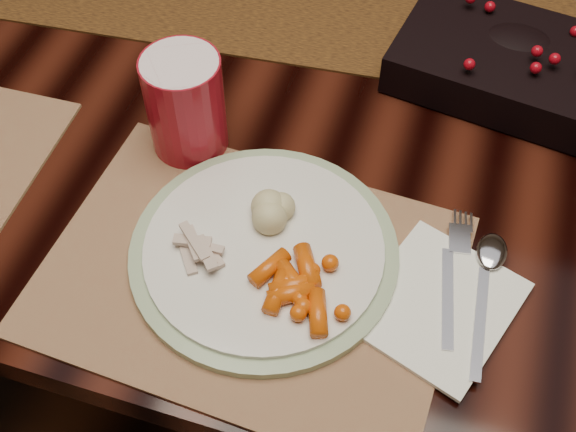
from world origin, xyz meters
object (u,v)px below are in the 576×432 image
(mashed_potatoes, at_px, (270,204))
(red_cup, at_px, (185,104))
(napkin, at_px, (438,304))
(dinner_plate, at_px, (264,251))
(placemat_main, at_px, (250,274))
(turkey_shreds, at_px, (202,247))
(baby_carrots, at_px, (291,289))
(centerpiece, at_px, (542,68))
(dining_table, at_px, (348,241))

(mashed_potatoes, relative_size, red_cup, 0.60)
(napkin, bearing_deg, dinner_plate, -162.50)
(napkin, bearing_deg, placemat_main, -154.69)
(turkey_shreds, height_order, napkin, turkey_shreds)
(baby_carrots, relative_size, turkey_shreds, 1.55)
(centerpiece, bearing_deg, baby_carrots, -117.78)
(dinner_plate, height_order, baby_carrots, baby_carrots)
(dining_table, xyz_separation_m, napkin, (0.15, -0.32, 0.38))
(dining_table, relative_size, turkey_shreds, 28.20)
(centerpiece, bearing_deg, mashed_potatoes, -130.08)
(turkey_shreds, distance_m, napkin, 0.25)
(dining_table, bearing_deg, placemat_main, -97.68)
(baby_carrots, height_order, napkin, baby_carrots)
(red_cup, bearing_deg, napkin, -22.97)
(baby_carrots, bearing_deg, dining_table, 90.89)
(dining_table, xyz_separation_m, mashed_potatoes, (-0.04, -0.27, 0.41))
(turkey_shreds, bearing_deg, napkin, 4.01)
(centerpiece, relative_size, placemat_main, 0.85)
(dining_table, bearing_deg, baby_carrots, -89.11)
(dinner_plate, height_order, turkey_shreds, turkey_shreds)
(dining_table, distance_m, turkey_shreds, 0.53)
(turkey_shreds, xyz_separation_m, napkin, (0.25, 0.02, -0.02))
(centerpiece, height_order, placemat_main, centerpiece)
(dinner_plate, xyz_separation_m, baby_carrots, (0.04, -0.05, 0.02))
(red_cup, bearing_deg, centerpiece, 29.18)
(dinner_plate, height_order, mashed_potatoes, mashed_potatoes)
(centerpiece, relative_size, napkin, 2.26)
(dining_table, xyz_separation_m, centerpiece, (0.21, 0.03, 0.41))
(turkey_shreds, relative_size, napkin, 0.41)
(centerpiece, bearing_deg, placemat_main, -124.69)
(turkey_shreds, distance_m, red_cup, 0.18)
(placemat_main, relative_size, dinner_plate, 1.48)
(placemat_main, xyz_separation_m, red_cup, (-0.13, 0.16, 0.06))
(dining_table, height_order, centerpiece, centerpiece)
(baby_carrots, bearing_deg, placemat_main, 158.74)
(turkey_shreds, relative_size, red_cup, 0.52)
(turkey_shreds, bearing_deg, baby_carrots, -11.99)
(dinner_plate, bearing_deg, red_cup, 136.20)
(napkin, bearing_deg, baby_carrots, -145.12)
(dinner_plate, height_order, napkin, dinner_plate)
(baby_carrots, xyz_separation_m, mashed_potatoes, (-0.05, 0.09, 0.01))
(dining_table, height_order, red_cup, red_cup)
(centerpiece, distance_m, baby_carrots, 0.44)
(placemat_main, xyz_separation_m, dinner_plate, (0.01, 0.03, 0.01))
(dining_table, bearing_deg, dinner_plate, -97.03)
(dinner_plate, distance_m, turkey_shreds, 0.07)
(dining_table, xyz_separation_m, baby_carrots, (0.01, -0.35, 0.40))
(dining_table, xyz_separation_m, placemat_main, (-0.05, -0.33, 0.38))
(placemat_main, bearing_deg, turkey_shreds, -179.12)
(centerpiece, distance_m, red_cup, 0.44)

